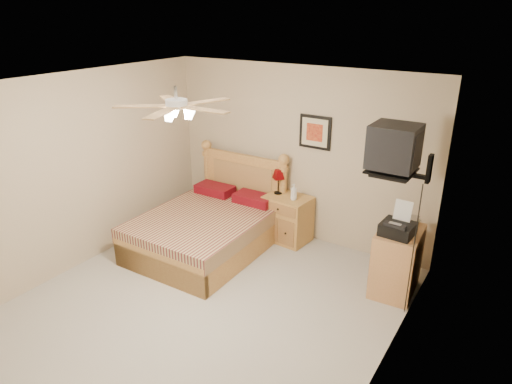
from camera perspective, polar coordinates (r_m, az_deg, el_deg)
floor at (r=5.42m, az=-6.79°, el=-14.27°), size 4.50×4.50×0.00m
ceiling at (r=4.43m, az=-8.26°, el=12.81°), size 4.00×4.50×0.04m
wall_back at (r=6.55m, az=5.19°, el=4.68°), size 4.00×0.04×2.50m
wall_left at (r=6.19m, az=-21.88°, el=2.10°), size 0.04×4.50×2.50m
wall_right at (r=3.94m, az=15.88°, el=-8.47°), size 0.04×4.50×2.50m
bed at (r=6.30m, az=-6.49°, el=-2.04°), size 1.52×1.99×1.27m
nightstand at (r=6.68m, az=3.96°, el=-3.31°), size 0.67×0.53×0.68m
table_lamp at (r=6.59m, az=2.80°, el=1.32°), size 0.22×0.22×0.37m
lotion_bottle at (r=6.41m, az=4.75°, el=0.01°), size 0.11×0.11×0.24m
framed_picture at (r=6.32m, az=7.40°, el=7.43°), size 0.46×0.04×0.46m
dresser at (r=5.72m, az=17.18°, el=-8.25°), size 0.51×0.71×0.80m
fax_machine at (r=5.36m, az=17.42°, el=-3.31°), size 0.37×0.40×0.38m
magazine_lower at (r=5.78m, az=17.71°, el=-3.35°), size 0.23×0.28×0.02m
magazine_upper at (r=5.80m, az=17.98°, el=-3.07°), size 0.20×0.26×0.02m
wall_tv at (r=4.98m, az=18.51°, el=4.76°), size 0.56×0.46×0.58m
ceiling_fan at (r=4.31m, az=-9.90°, el=10.56°), size 1.14×1.14×0.28m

